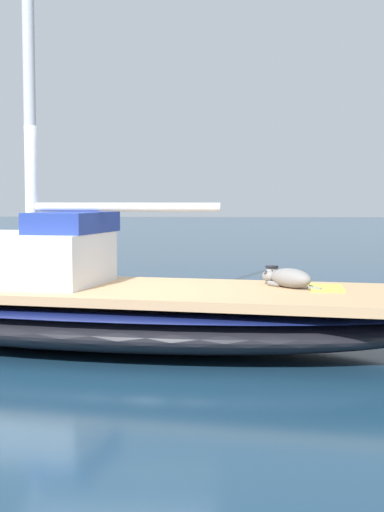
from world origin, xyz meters
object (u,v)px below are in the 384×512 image
sailboat_main (105,314)px  dog_grey (288,278)px  deck_winch (272,275)px  deck_towel (326,288)px

sailboat_main → dog_grey: bearing=-90.0°
deck_winch → deck_towel: size_ratio=0.38×
sailboat_main → dog_grey: dog_grey is taller
deck_towel → sailboat_main: bearing=86.4°
dog_grey → deck_towel: bearing=-111.1°
deck_winch → deck_towel: (-0.55, -0.58, -0.08)m
sailboat_main → deck_winch: size_ratio=36.01×
dog_grey → deck_winch: 0.43m
sailboat_main → deck_winch: deck_winch is taller
sailboat_main → deck_towel: bearing=-93.6°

